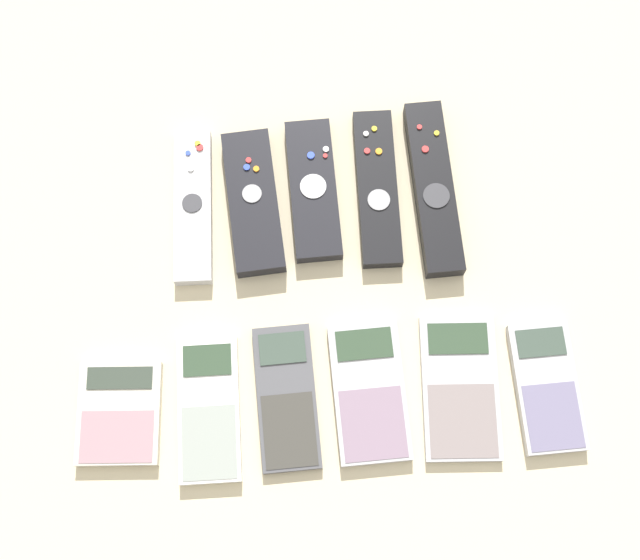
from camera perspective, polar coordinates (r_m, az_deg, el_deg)
ground_plane at (r=1.00m, az=0.11°, el=-1.67°), size 3.00×3.00×0.00m
remote_0 at (r=1.04m, az=-8.11°, el=4.66°), size 0.05×0.19×0.02m
remote_1 at (r=1.04m, az=-4.29°, el=4.99°), size 0.07×0.18×0.02m
remote_2 at (r=1.04m, az=-0.17°, el=5.81°), size 0.06×0.17×0.02m
remote_3 at (r=1.04m, az=3.68°, el=5.90°), size 0.05×0.19×0.02m
remote_4 at (r=1.05m, az=7.27°, el=5.87°), size 0.05×0.21×0.02m
calculator_0 at (r=1.00m, az=-12.72°, el=-8.34°), size 0.10×0.12×0.01m
calculator_1 at (r=0.98m, az=-7.11°, el=-8.23°), size 0.07×0.16×0.02m
calculator_2 at (r=0.98m, az=-2.15°, el=-7.51°), size 0.07×0.16×0.01m
calculator_3 at (r=0.98m, az=3.17°, el=-7.18°), size 0.08×0.16×0.01m
calculator_4 at (r=0.99m, az=8.96°, el=-6.83°), size 0.09×0.16×0.01m
calculator_5 at (r=1.01m, az=14.31°, el=-6.66°), size 0.07×0.14×0.01m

